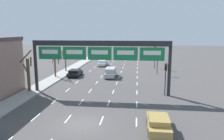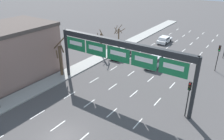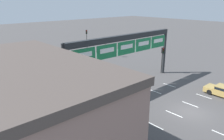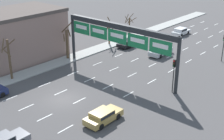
% 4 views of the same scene
% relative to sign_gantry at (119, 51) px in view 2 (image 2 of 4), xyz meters
% --- Properties ---
extents(ground_plane, '(220.00, 220.00, 0.00)m').
position_rel_sign_gantry_xyz_m(ground_plane, '(-0.00, -9.96, -5.86)').
color(ground_plane, '#474444').
extents(sidewalk_left, '(2.80, 110.00, 0.15)m').
position_rel_sign_gantry_xyz_m(sidewalk_left, '(-9.65, -9.96, -5.78)').
color(sidewalk_left, '#999993').
rests_on(sidewalk_left, ground_plane).
extents(lane_dashes, '(10.02, 67.00, 0.01)m').
position_rel_sign_gantry_xyz_m(lane_dashes, '(-0.00, 3.54, -5.85)').
color(lane_dashes, white).
rests_on(lane_dashes, ground_plane).
extents(sign_gantry, '(18.54, 0.70, 7.14)m').
position_rel_sign_gantry_xyz_m(sign_gantry, '(0.00, 0.00, 0.00)').
color(sign_gantry, '#232628').
rests_on(sign_gantry, ground_plane).
extents(building_near, '(8.87, 14.79, 7.59)m').
position_rel_sign_gantry_xyz_m(building_near, '(-15.80, -5.93, -2.05)').
color(building_near, gray).
rests_on(building_near, ground_plane).
extents(suv_silver, '(1.87, 4.66, 1.71)m').
position_rel_sign_gantry_xyz_m(suv_silver, '(0.07, 10.66, -4.90)').
color(suv_silver, '#B7B7BC').
rests_on(suv_silver, ground_plane).
extents(car_black, '(1.98, 4.45, 1.26)m').
position_rel_sign_gantry_xyz_m(car_black, '(-6.64, 10.65, -5.17)').
color(car_black, black).
rests_on(car_black, ground_plane).
extents(car_white, '(1.91, 4.38, 1.38)m').
position_rel_sign_gantry_xyz_m(car_white, '(-3.44, 23.35, -5.12)').
color(car_white, silver).
rests_on(car_white, ground_plane).
extents(traffic_light_near_gantry, '(0.30, 0.35, 4.21)m').
position_rel_sign_gantry_xyz_m(traffic_light_near_gantry, '(8.77, 14.36, -2.83)').
color(traffic_light_near_gantry, black).
rests_on(traffic_light_near_gantry, ground_plane).
extents(traffic_light_mid_block, '(0.30, 0.35, 4.24)m').
position_rel_sign_gantry_xyz_m(traffic_light_mid_block, '(8.59, 0.07, -2.81)').
color(traffic_light_mid_block, black).
rests_on(traffic_light_mid_block, ground_plane).
extents(tree_bare_second, '(1.95, 1.94, 4.45)m').
position_rel_sign_gantry_xyz_m(tree_bare_second, '(-9.96, 15.16, -3.35)').
color(tree_bare_second, brown).
rests_on(tree_bare_second, sidewalk_left).
extents(tree_bare_third, '(1.97, 1.97, 5.63)m').
position_rel_sign_gantry_xyz_m(tree_bare_third, '(-9.95, -0.45, -3.09)').
color(tree_bare_third, brown).
rests_on(tree_bare_third, sidewalk_left).
extents(tree_bare_furthest, '(1.47, 1.60, 5.05)m').
position_rel_sign_gantry_xyz_m(tree_bare_furthest, '(-9.88, 9.32, -3.30)').
color(tree_bare_furthest, brown).
rests_on(tree_bare_furthest, sidewalk_left).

